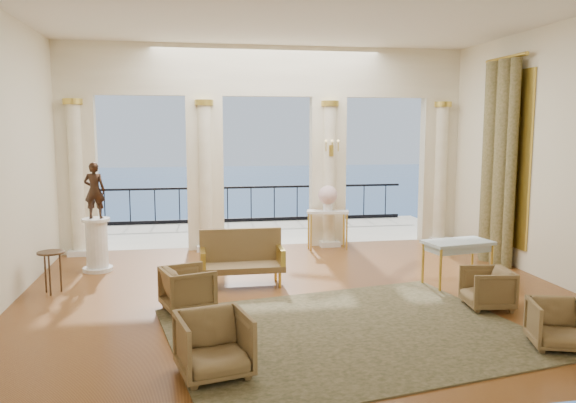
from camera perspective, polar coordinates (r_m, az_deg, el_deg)
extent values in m
plane|color=#481F0D|center=(9.29, 1.22, -9.45)|extent=(9.00, 9.00, 0.00)
plane|color=white|center=(5.05, 10.08, 2.20)|extent=(9.00, 0.00, 9.00)
plane|color=white|center=(10.72, 25.66, 4.31)|extent=(0.00, 8.00, 8.00)
plane|color=white|center=(9.07, 1.31, 18.90)|extent=(9.00, 9.00, 0.00)
cube|color=beige|center=(12.75, -2.15, 13.08)|extent=(9.00, 0.30, 1.10)
cube|color=beige|center=(12.83, -20.57, 2.51)|extent=(0.80, 0.30, 3.40)
cylinder|color=beige|center=(12.67, -20.70, 1.99)|extent=(0.28, 0.28, 3.20)
cylinder|color=gold|center=(12.63, -21.04, 9.46)|extent=(0.40, 0.40, 0.12)
cube|color=silver|center=(12.89, -20.38, -4.84)|extent=(0.45, 0.45, 0.12)
cube|color=beige|center=(12.62, -8.42, 2.83)|extent=(0.80, 0.30, 3.40)
cylinder|color=beige|center=(12.44, -8.39, 2.30)|extent=(0.28, 0.28, 3.20)
cylinder|color=gold|center=(12.41, -8.53, 9.91)|extent=(0.40, 0.40, 0.12)
cube|color=silver|center=(12.67, -8.25, -4.65)|extent=(0.45, 0.45, 0.12)
cube|color=beige|center=(12.99, 4.04, 3.02)|extent=(0.80, 0.30, 3.40)
cylinder|color=beige|center=(12.83, 4.23, 2.51)|extent=(0.28, 0.28, 3.20)
cylinder|color=gold|center=(12.79, 4.30, 9.90)|extent=(0.40, 0.40, 0.12)
cube|color=silver|center=(13.05, 4.16, -4.24)|extent=(0.45, 0.45, 0.12)
cube|color=beige|center=(13.89, 14.93, 3.08)|extent=(0.80, 0.30, 3.40)
cylinder|color=beige|center=(13.73, 15.23, 2.60)|extent=(0.28, 0.28, 3.20)
cylinder|color=gold|center=(13.70, 15.47, 9.49)|extent=(0.40, 0.40, 0.12)
cube|color=silver|center=(13.94, 15.01, -3.72)|extent=(0.45, 0.45, 0.12)
cube|color=#B5AC99|center=(14.88, -3.09, -3.20)|extent=(10.00, 3.60, 0.10)
cube|color=black|center=(16.30, -3.78, 1.46)|extent=(9.00, 0.06, 0.06)
cube|color=black|center=(16.43, -3.75, -1.84)|extent=(9.00, 0.06, 0.10)
cylinder|color=black|center=(16.36, -3.77, -0.29)|extent=(0.03, 0.03, 1.00)
cylinder|color=black|center=(16.44, -18.12, -0.60)|extent=(0.03, 0.03, 1.00)
cylinder|color=black|center=(17.28, 9.88, 0.03)|extent=(0.03, 0.03, 1.00)
cylinder|color=#4C3823|center=(15.78, 3.77, 5.26)|extent=(0.20, 0.20, 4.20)
plane|color=#254D8D|center=(69.29, -8.39, 0.17)|extent=(160.00, 160.00, 0.00)
cylinder|color=#4A4723|center=(11.50, 21.74, 3.43)|extent=(0.26, 0.26, 4.00)
cylinder|color=#4A4723|center=(11.86, 20.44, 3.60)|extent=(0.32, 0.32, 4.00)
cylinder|color=#4A4723|center=(12.27, 19.55, 3.76)|extent=(0.26, 0.26, 4.00)
cylinder|color=gold|center=(11.96, 21.28, 13.44)|extent=(0.08, 1.40, 0.08)
cube|color=gold|center=(11.96, 21.33, 4.07)|extent=(0.04, 1.60, 3.40)
cube|color=gold|center=(12.65, 4.41, 5.17)|extent=(0.10, 0.04, 0.25)
cylinder|color=gold|center=(12.54, 3.88, 5.61)|extent=(0.02, 0.02, 0.22)
cylinder|color=gold|center=(12.57, 4.50, 5.61)|extent=(0.02, 0.02, 0.22)
cylinder|color=gold|center=(12.61, 5.12, 5.61)|extent=(0.02, 0.02, 0.22)
cube|color=#2B2F17|center=(7.70, 6.22, -13.05)|extent=(5.19, 4.36, 0.02)
imported|color=#4F3B25|center=(6.36, -7.55, -13.94)|extent=(0.89, 0.85, 0.77)
imported|color=#4F3B25|center=(7.81, 25.76, -11.00)|extent=(0.79, 0.76, 0.66)
imported|color=#4F3B25|center=(9.05, 19.59, -8.13)|extent=(0.69, 0.73, 0.68)
imported|color=#4F3B25|center=(8.58, -10.15, -8.49)|extent=(0.84, 0.87, 0.72)
cube|color=#4F3B25|center=(9.75, -4.66, -6.70)|extent=(1.44, 0.59, 0.11)
cube|color=#4F3B25|center=(9.94, -4.83, -4.41)|extent=(1.44, 0.09, 0.59)
cube|color=gold|center=(9.67, -8.65, -5.72)|extent=(0.09, 0.59, 0.28)
cube|color=gold|center=(9.79, -0.75, -5.47)|extent=(0.09, 0.59, 0.28)
cylinder|color=gold|center=(9.54, -8.25, -8.24)|extent=(0.05, 0.05, 0.27)
cylinder|color=gold|center=(9.65, -0.83, -7.98)|extent=(0.05, 0.05, 0.27)
cylinder|color=gold|center=(9.99, -8.34, -7.52)|extent=(0.05, 0.05, 0.27)
cylinder|color=gold|center=(10.10, -1.26, -7.28)|extent=(0.05, 0.05, 0.27)
cube|color=#AAC7D4|center=(10.09, 16.88, -4.00)|extent=(1.22, 0.80, 0.05)
cylinder|color=gold|center=(9.67, 15.23, -6.79)|extent=(0.05, 0.05, 0.73)
cylinder|color=gold|center=(10.29, 19.99, -6.13)|extent=(0.05, 0.05, 0.73)
cylinder|color=gold|center=(10.09, 13.55, -6.15)|extent=(0.05, 0.05, 0.73)
cylinder|color=gold|center=(10.68, 18.22, -5.57)|extent=(0.05, 0.05, 0.73)
cylinder|color=silver|center=(11.36, -18.74, -6.51)|extent=(0.55, 0.55, 0.07)
cylinder|color=silver|center=(11.26, -18.84, -4.18)|extent=(0.41, 0.41, 0.89)
cylinder|color=silver|center=(11.18, -18.94, -1.77)|extent=(0.52, 0.52, 0.06)
imported|color=black|center=(11.10, -19.06, 1.08)|extent=(0.42, 0.30, 1.06)
cube|color=silver|center=(12.54, 4.06, -1.06)|extent=(0.98, 0.57, 0.05)
cylinder|color=gold|center=(12.49, 2.16, -3.11)|extent=(0.04, 0.04, 0.82)
cylinder|color=gold|center=(12.49, 5.92, -3.14)|extent=(0.04, 0.04, 0.82)
cylinder|color=gold|center=(12.74, 2.20, -2.90)|extent=(0.04, 0.04, 0.82)
cylinder|color=gold|center=(12.75, 5.88, -2.93)|extent=(0.04, 0.04, 0.82)
cylinder|color=white|center=(12.52, 4.06, -0.34)|extent=(0.21, 0.21, 0.27)
sphere|color=pink|center=(12.49, 4.07, 0.66)|extent=(0.43, 0.43, 0.43)
cylinder|color=black|center=(9.98, -22.96, -4.79)|extent=(0.43, 0.43, 0.03)
cylinder|color=black|center=(10.09, -22.11, -6.66)|extent=(0.03, 0.03, 0.67)
cylinder|color=black|center=(10.15, -23.42, -6.65)|extent=(0.03, 0.03, 0.67)
cylinder|color=black|center=(9.92, -23.06, -6.94)|extent=(0.03, 0.03, 0.67)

